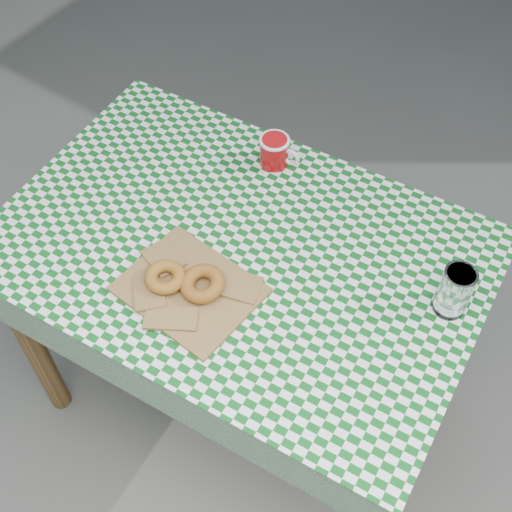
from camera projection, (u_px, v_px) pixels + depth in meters
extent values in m
plane|color=#51514C|center=(280.00, 412.00, 2.12)|extent=(60.00, 60.00, 0.00)
cube|color=brown|center=(241.00, 333.00, 1.86)|extent=(1.14, 0.81, 0.75)
cube|color=#0C5218|center=(238.00, 248.00, 1.56)|extent=(1.16, 0.83, 0.01)
cube|color=#9A7043|center=(190.00, 289.00, 1.48)|extent=(0.30, 0.25, 0.02)
torus|color=#9E6520|center=(165.00, 277.00, 1.47)|extent=(0.10, 0.10, 0.03)
torus|color=#97561F|center=(202.00, 284.00, 1.46)|extent=(0.13, 0.13, 0.03)
cylinder|color=white|center=(454.00, 291.00, 1.41)|extent=(0.09, 0.09, 0.12)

